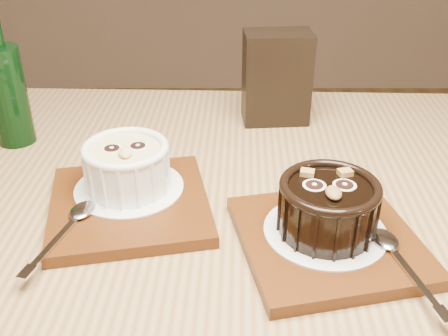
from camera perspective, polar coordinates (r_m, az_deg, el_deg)
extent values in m
cube|color=olive|center=(0.61, -0.99, -7.63)|extent=(1.23, 0.84, 0.04)
cube|color=#53290D|center=(0.62, -10.21, -3.96)|extent=(0.21, 0.21, 0.01)
cylinder|color=white|center=(0.64, -10.27, -2.11)|extent=(0.13, 0.13, 0.00)
cylinder|color=white|center=(0.63, -10.49, -0.09)|extent=(0.10, 0.10, 0.05)
cylinder|color=#D0CA7F|center=(0.61, -10.69, 1.85)|extent=(0.08, 0.08, 0.00)
torus|color=white|center=(0.61, -10.72, 2.14)|extent=(0.10, 0.10, 0.01)
cylinder|color=black|center=(0.62, -12.12, 2.14)|extent=(0.02, 0.02, 0.00)
cylinder|color=black|center=(0.62, -9.36, 2.44)|extent=(0.02, 0.02, 0.00)
ellipsoid|color=#E3BA85|center=(0.60, -10.67, 1.69)|extent=(0.02, 0.03, 0.01)
cube|color=#53290D|center=(0.57, 11.23, -7.70)|extent=(0.21, 0.21, 0.01)
cylinder|color=white|center=(0.57, 10.94, -6.71)|extent=(0.13, 0.13, 0.00)
cylinder|color=black|center=(0.55, 11.21, -4.48)|extent=(0.10, 0.10, 0.05)
cylinder|color=black|center=(0.54, 11.47, -2.31)|extent=(0.08, 0.08, 0.00)
torus|color=black|center=(0.54, 11.50, -2.00)|extent=(0.10, 0.10, 0.01)
cylinder|color=black|center=(0.54, 9.81, -1.81)|extent=(0.02, 0.02, 0.00)
cylinder|color=black|center=(0.55, 13.00, -1.77)|extent=(0.02, 0.02, 0.00)
ellipsoid|color=brown|center=(0.52, 11.84, -2.67)|extent=(0.02, 0.02, 0.01)
cube|color=brown|center=(0.55, 9.06, -0.51)|extent=(0.02, 0.01, 0.01)
cube|color=brown|center=(0.56, 13.05, -0.48)|extent=(0.02, 0.01, 0.01)
cube|color=black|center=(0.81, 5.73, 9.74)|extent=(0.10, 0.07, 0.14)
cylinder|color=black|center=(0.80, -22.43, 7.22)|extent=(0.05, 0.05, 0.14)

